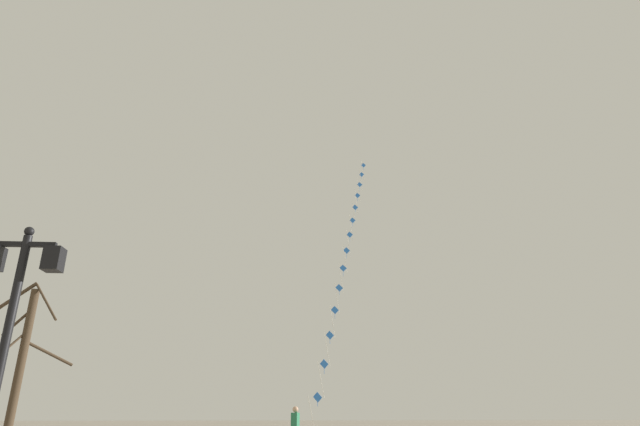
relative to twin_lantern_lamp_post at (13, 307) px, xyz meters
The scene contains 3 objects.
twin_lantern_lamp_post is the anchor object (origin of this frame).
kite_train 26.11m from the twin_lantern_lamp_post, 70.66° to the left, with size 5.79×18.35×22.16m.
bare_tree 7.74m from the twin_lantern_lamp_post, 113.56° to the left, with size 2.15×1.45×5.14m.
Camera 1 is at (1.47, -2.32, 1.52)m, focal length 28.90 mm.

